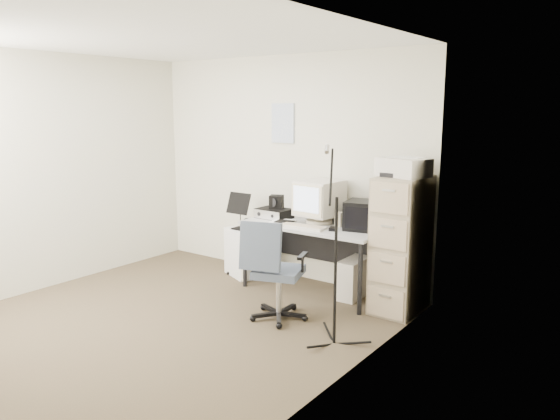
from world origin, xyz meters
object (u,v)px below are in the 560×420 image
Objects in this scene: office_chair at (279,270)px; side_cart at (246,252)px; desk at (314,258)px; filing_cabinet at (401,245)px.

side_cart is at bearing 123.45° from office_chair.
side_cart is (-1.10, 0.85, -0.19)m from office_chair.
office_chair is at bearing -80.30° from desk.
desk is at bearing 80.99° from office_chair.
filing_cabinet is 0.87× the size of desk.
desk is 0.96m from side_cart.
office_chair is (-0.81, -0.85, -0.18)m from filing_cabinet.
office_chair is 1.40m from side_cart.
filing_cabinet is at bearing 1.81° from desk.
filing_cabinet reaches higher than desk.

